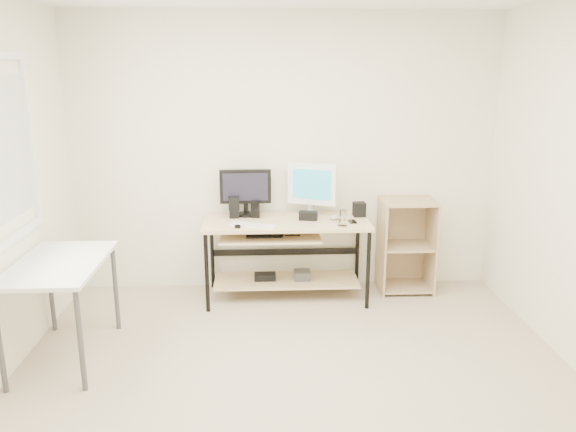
{
  "coord_description": "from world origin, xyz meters",
  "views": [
    {
      "loc": [
        -0.22,
        -3.26,
        2.09
      ],
      "look_at": [
        -0.0,
        1.3,
        0.88
      ],
      "focal_mm": 35.0,
      "sensor_mm": 36.0,
      "label": 1
    }
  ],
  "objects_px": {
    "black_monitor": "(246,189)",
    "audio_controller": "(256,209)",
    "white_imac": "(312,185)",
    "desk": "(284,242)",
    "shelf_unit": "(405,244)",
    "side_table": "(60,272)"
  },
  "relations": [
    {
      "from": "desk",
      "to": "shelf_unit",
      "type": "relative_size",
      "value": 1.67
    },
    {
      "from": "side_table",
      "to": "audio_controller",
      "type": "height_order",
      "value": "audio_controller"
    },
    {
      "from": "shelf_unit",
      "to": "audio_controller",
      "type": "relative_size",
      "value": 5.67
    },
    {
      "from": "white_imac",
      "to": "desk",
      "type": "bearing_deg",
      "value": -126.34
    },
    {
      "from": "desk",
      "to": "black_monitor",
      "type": "distance_m",
      "value": 0.61
    },
    {
      "from": "black_monitor",
      "to": "white_imac",
      "type": "xyz_separation_m",
      "value": [
        0.62,
        -0.02,
        0.04
      ]
    },
    {
      "from": "black_monitor",
      "to": "audio_controller",
      "type": "height_order",
      "value": "black_monitor"
    },
    {
      "from": "side_table",
      "to": "white_imac",
      "type": "xyz_separation_m",
      "value": [
        1.92,
        1.23,
        0.36
      ]
    },
    {
      "from": "side_table",
      "to": "desk",
      "type": "bearing_deg",
      "value": 32.65
    },
    {
      "from": "side_table",
      "to": "black_monitor",
      "type": "height_order",
      "value": "black_monitor"
    },
    {
      "from": "desk",
      "to": "white_imac",
      "type": "distance_m",
      "value": 0.59
    },
    {
      "from": "black_monitor",
      "to": "audio_controller",
      "type": "xyz_separation_m",
      "value": [
        0.09,
        -0.09,
        -0.17
      ]
    },
    {
      "from": "audio_controller",
      "to": "black_monitor",
      "type": "bearing_deg",
      "value": 147.27
    },
    {
      "from": "desk",
      "to": "white_imac",
      "type": "height_order",
      "value": "white_imac"
    },
    {
      "from": "shelf_unit",
      "to": "black_monitor",
      "type": "height_order",
      "value": "black_monitor"
    },
    {
      "from": "white_imac",
      "to": "side_table",
      "type": "bearing_deg",
      "value": -126.06
    },
    {
      "from": "shelf_unit",
      "to": "black_monitor",
      "type": "bearing_deg",
      "value": 178.72
    },
    {
      "from": "audio_controller",
      "to": "side_table",
      "type": "bearing_deg",
      "value": -129.17
    },
    {
      "from": "desk",
      "to": "shelf_unit",
      "type": "height_order",
      "value": "shelf_unit"
    },
    {
      "from": "white_imac",
      "to": "shelf_unit",
      "type": "bearing_deg",
      "value": 20.66
    },
    {
      "from": "white_imac",
      "to": "black_monitor",
      "type": "bearing_deg",
      "value": -160.84
    },
    {
      "from": "shelf_unit",
      "to": "white_imac",
      "type": "height_order",
      "value": "white_imac"
    }
  ]
}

